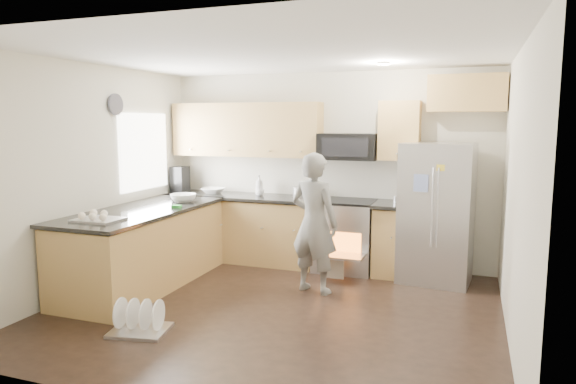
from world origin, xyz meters
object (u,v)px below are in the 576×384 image
at_px(person, 314,223).
at_px(dish_rack, 140,323).
at_px(stove_range, 345,219).
at_px(refrigerator, 436,213).

bearing_deg(person, dish_rack, 68.85).
bearing_deg(stove_range, dish_rack, -116.50).
bearing_deg(dish_rack, person, 54.25).
xyz_separation_m(stove_range, refrigerator, (1.15, -0.11, 0.17)).
height_order(stove_range, dish_rack, stove_range).
distance_m(person, dish_rack, 2.16).
bearing_deg(refrigerator, stove_range, -179.73).
relative_size(refrigerator, dish_rack, 2.90).
height_order(refrigerator, person, refrigerator).
xyz_separation_m(stove_range, dish_rack, (-1.31, -2.64, -0.59)).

